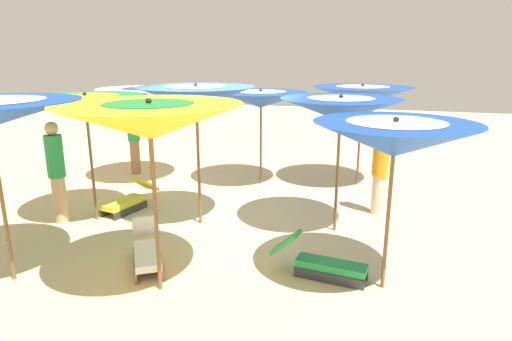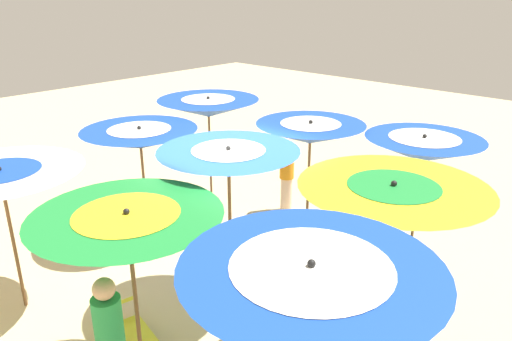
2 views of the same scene
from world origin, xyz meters
The scene contains 15 objects.
ground centered at (0.00, 0.00, -0.02)m, with size 34.96×34.96×0.04m, color beige.
beach_umbrella_1 centered at (-0.10, 2.45, 2.19)m, with size 2.19×2.19×2.45m.
beach_umbrella_2 centered at (-2.85, 1.58, 1.97)m, with size 1.95×1.95×2.23m.
beach_umbrella_3 centered at (2.22, 0.59, 2.06)m, with size 2.08×2.08×2.31m.
beach_umbrella_4 centered at (0.33, 0.20, 2.24)m, with size 1.97×1.97×2.48m.
beach_umbrella_5 centered at (-2.02, -0.15, 2.08)m, with size 1.94×1.94×2.32m.
beach_umbrella_6 centered at (2.55, -1.97, 2.02)m, with size 2.22×2.22×2.23m.
beach_umbrella_7 centered at (-0.03, -2.46, 1.95)m, with size 2.08×2.08×2.18m.
beach_umbrella_8 centered at (-2.19, -3.01, 2.05)m, with size 2.20×2.20×2.30m.
lounger_0 centered at (0.40, 1.91, 0.20)m, with size 0.93×1.16×0.60m.
lounger_1 centered at (-2.07, 1.53, 0.20)m, with size 1.35×0.46×0.59m.
lounger_2 centered at (1.93, 0.01, 0.20)m, with size 0.62×1.32×0.54m.
beachgoer_0 centered at (-2.69, -1.20, 0.84)m, with size 0.30×0.30×1.61m.
beachgoer_1 centered at (3.24, -2.42, 0.95)m, with size 0.30×0.30×1.79m.
beachgoer_2 centered at (2.73, 0.88, 0.96)m, with size 0.30×0.30×1.82m.
Camera 1 is at (-2.73, 6.94, 2.95)m, focal length 30.65 mm.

